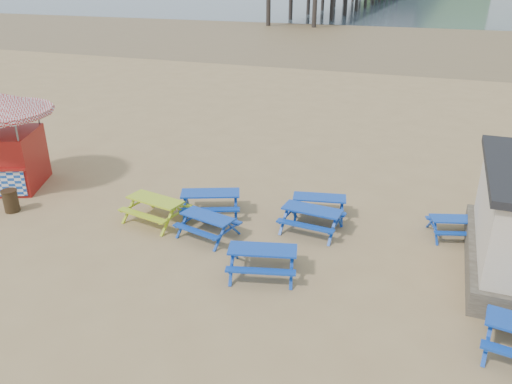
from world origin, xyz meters
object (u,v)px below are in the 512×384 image
at_px(picnic_table_blue_a, 211,203).
at_px(picnic_table_blue_b, 312,220).
at_px(litter_bin, 11,201).
at_px(picnic_table_yellow, 156,210).

xyz_separation_m(picnic_table_blue_a, picnic_table_blue_b, (3.62, 0.07, -0.02)).
height_order(picnic_table_blue_a, litter_bin, picnic_table_blue_a).
bearing_deg(picnic_table_blue_b, litter_bin, -162.52).
height_order(picnic_table_blue_a, picnic_table_yellow, picnic_table_blue_a).
distance_m(picnic_table_yellow, litter_bin, 5.35).
bearing_deg(litter_bin, picnic_table_yellow, 12.39).
height_order(picnic_table_blue_b, picnic_table_yellow, picnic_table_yellow).
height_order(picnic_table_blue_b, litter_bin, litter_bin).
height_order(picnic_table_yellow, litter_bin, picnic_table_yellow).
distance_m(picnic_table_blue_b, litter_bin, 10.64).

